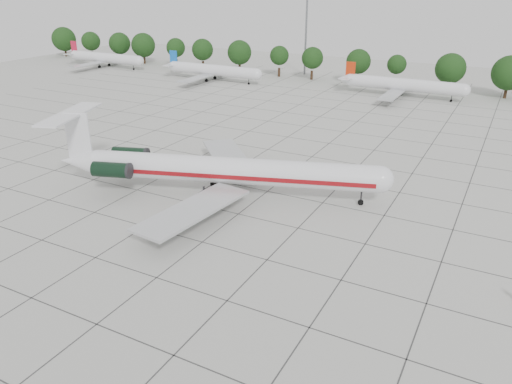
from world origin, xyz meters
TOP-DOWN VIEW (x-y plane):
  - ground at (0.00, 0.00)m, footprint 260.00×260.00m
  - apron_joints at (0.00, 15.00)m, footprint 170.00×170.00m
  - main_airliner at (-5.73, 3.54)m, footprint 43.62×33.29m
  - bg_airliner_a at (-91.22, 73.64)m, footprint 28.24×27.20m
  - bg_airliner_b at (-48.61, 70.56)m, footprint 28.24×27.20m
  - bg_airliner_c at (2.71, 74.85)m, footprint 28.24×27.20m
  - tree_line at (-11.68, 85.00)m, footprint 249.86×8.44m
  - floodlight_mast at (-30.00, 92.00)m, footprint 1.60×1.60m

SIDE VIEW (x-z plane):
  - ground at x=0.00m, z-range 0.00..0.00m
  - apron_joints at x=0.00m, z-range 0.00..0.02m
  - bg_airliner_a at x=-91.22m, z-range -0.79..6.61m
  - bg_airliner_b at x=-48.61m, z-range -0.79..6.61m
  - bg_airliner_c at x=2.71m, z-range -0.79..6.61m
  - main_airliner at x=-5.73m, z-range -1.54..8.93m
  - tree_line at x=-11.68m, z-range 0.87..11.09m
  - floodlight_mast at x=-30.00m, z-range 1.56..27.01m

